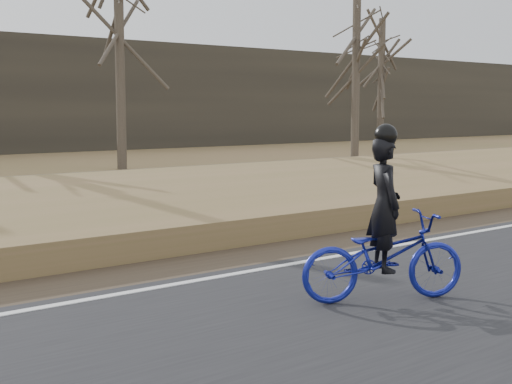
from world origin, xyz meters
TOP-DOWN VIEW (x-y plane):
  - ground at (0.00, 0.00)m, footprint 120.00×120.00m
  - road at (0.00, -2.50)m, footprint 120.00×6.00m
  - edge_line at (0.00, 0.20)m, footprint 120.00×0.12m
  - shoulder at (0.00, 1.20)m, footprint 120.00×1.60m
  - embankment at (0.00, 4.20)m, footprint 120.00×5.00m
  - ballast at (0.00, 8.00)m, footprint 120.00×3.00m
  - railroad at (0.00, 8.00)m, footprint 120.00×2.40m
  - cyclist at (-1.69, -1.90)m, footprint 2.06×1.44m
  - bare_tree_center at (4.55, 16.80)m, footprint 0.36×0.36m
  - bare_tree_right at (15.00, 14.94)m, footprint 0.36×0.36m
  - bare_tree_far_right at (20.62, 18.58)m, footprint 0.36×0.36m

SIDE VIEW (x-z plane):
  - ground at x=0.00m, z-range 0.00..0.00m
  - shoulder at x=0.00m, z-range 0.00..0.04m
  - road at x=0.00m, z-range 0.00..0.06m
  - edge_line at x=0.00m, z-range 0.06..0.07m
  - embankment at x=0.00m, z-range 0.00..0.44m
  - ballast at x=0.00m, z-range 0.00..0.45m
  - railroad at x=0.00m, z-range 0.38..0.67m
  - cyclist at x=-1.69m, z-range -0.32..1.72m
  - bare_tree_far_right at x=20.62m, z-range 0.00..6.94m
  - bare_tree_right at x=15.00m, z-range 0.00..8.12m
  - bare_tree_center at x=4.55m, z-range 0.00..9.71m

